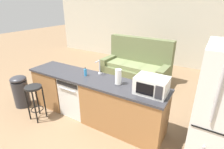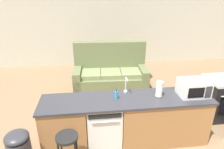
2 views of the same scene
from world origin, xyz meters
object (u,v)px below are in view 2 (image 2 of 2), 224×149
Objects in this scene: dishwasher at (104,123)px; stove_range at (222,98)px; microwave at (194,88)px; couch at (110,74)px; bar_stool at (68,147)px; soap_bottle at (116,95)px; paper_towel_roll at (159,89)px.

stove_range reaches higher than dishwasher.
microwave reaches higher than dishwasher.
microwave is at bearing -61.88° from couch.
bar_stool is (-3.16, -1.18, 0.08)m from stove_range.
dishwasher is at bearing 179.95° from microwave.
bar_stool is at bearing -140.09° from soap_bottle.
soap_bottle is at bearing -167.53° from stove_range.
microwave is 2.64m from couch.
paper_towel_roll reaches higher than stove_range.
stove_range is 1.22× the size of bar_stool.
couch reaches higher than bar_stool.
bar_stool is 0.36× the size of couch.
microwave reaches higher than stove_range.
dishwasher is 2.98× the size of paper_towel_roll.
soap_bottle is 2.31m from couch.
soap_bottle is 0.24× the size of bar_stool.
couch is (0.36, 2.26, -0.03)m from dishwasher.
couch is (0.14, 2.24, -0.58)m from soap_bottle.
dishwasher is 0.41× the size of couch.
paper_towel_roll is (0.96, 0.02, 0.62)m from dishwasher.
couch is (0.93, 2.89, -0.14)m from bar_stool.
stove_range is at bearing 28.06° from microwave.
stove_range is 1.80× the size of microwave.
dishwasher is at bearing -179.02° from paper_towel_roll.
soap_bottle is (0.22, 0.02, 0.55)m from dishwasher.
bar_stool is at bearing -163.50° from microwave.
microwave reaches higher than bar_stool.
microwave is 0.68× the size of bar_stool.
microwave is at bearing -0.99° from soap_bottle.
soap_bottle is at bearing 179.01° from microwave.
paper_towel_roll is at bearing -0.43° from soap_bottle.
stove_range is at bearing 12.47° from soap_bottle.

